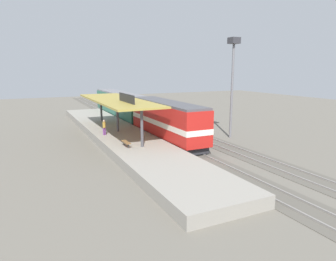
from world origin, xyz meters
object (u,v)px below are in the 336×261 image
Objects in this scene: platform_bench at (126,142)px; person_waiting at (104,127)px; locomotive at (167,121)px; light_mast at (233,67)px; passenger_carriage_single at (120,105)px.

person_waiting reaches higher than platform_bench.
light_mast is (7.80, -1.54, 5.99)m from locomotive.
person_waiting is (-14.35, 4.03, -6.54)m from light_mast.
passenger_carriage_single is at bearing 67.09° from person_waiting.
person_waiting is (-0.55, 6.07, 0.51)m from platform_bench.
person_waiting is at bearing 164.30° from light_mast.
locomotive is at bearing -90.00° from passenger_carriage_single.
platform_bench is 0.08× the size of passenger_carriage_single.
locomotive is 8.44× the size of person_waiting.
locomotive is at bearing -20.85° from person_waiting.
passenger_carriage_single is (0.00, 18.00, -0.10)m from locomotive.
passenger_carriage_single is 1.71× the size of light_mast.
passenger_carriage_single is (6.00, 21.57, 0.97)m from platform_bench.
locomotive is 18.00m from passenger_carriage_single.
locomotive is at bearing 168.85° from light_mast.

